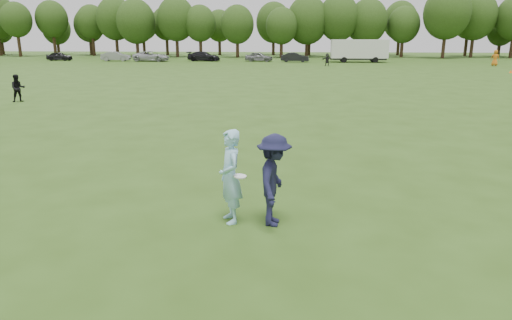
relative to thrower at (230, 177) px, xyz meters
The scene contains 16 objects.
ground 1.11m from the thrower, ahead, with size 200.00×200.00×0.00m, color #2E4A14.
thrower is the anchor object (origin of this frame).
defender 0.92m from the thrower, ahead, with size 1.25×0.72×1.93m, color #191937.
player_far_a 22.48m from the thrower, 131.72° to the left, with size 0.78×0.61×1.61m, color black.
player_far_c 59.21m from the thrower, 63.14° to the left, with size 0.99×0.64×2.03m, color #CC6B18.
player_far_d 51.06m from the thrower, 83.96° to the left, with size 1.48×0.47×1.60m, color #262626.
car_a 69.70m from the thrower, 120.12° to the left, with size 1.54×3.82×1.30m, color black.
car_b 65.00m from the thrower, 113.36° to the left, with size 1.49×4.27×1.41m, color gray.
car_c 62.72m from the thrower, 108.75° to the left, with size 2.46×5.34×1.48m, color #ADAEB2.
car_d 61.97m from the thrower, 101.61° to the left, with size 2.00×4.92×1.43m, color black.
car_e 60.42m from the thrower, 93.86° to the left, with size 1.64×4.07×1.39m, color slate.
car_f 59.44m from the thrower, 88.76° to the left, with size 1.43×4.10×1.35m, color black.
field_cone 47.74m from the thrower, 60.11° to the left, with size 0.28×0.28×0.30m, color #FA5C0D.
disc_in_play 0.29m from the thrower, 38.04° to the right, with size 0.32×0.32×0.06m.
cargo_trailer 60.52m from the thrower, 80.02° to the left, with size 9.00×2.75×3.20m.
treeline 77.12m from the thrower, 87.54° to the left, with size 130.35×18.39×11.74m.
Camera 1 is at (0.79, -8.94, 3.84)m, focal length 32.00 mm.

